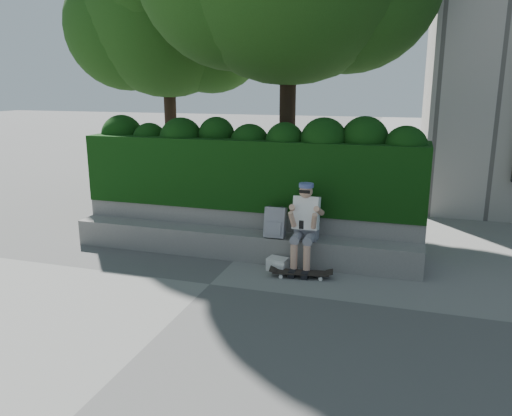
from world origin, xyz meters
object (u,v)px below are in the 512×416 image
(skateboard, at_px, (301,273))
(backpack_plaid, at_px, (275,222))
(person, at_px, (305,223))
(backpack_ground, at_px, (278,264))

(skateboard, height_order, backpack_plaid, backpack_plaid)
(person, height_order, skateboard, person)
(skateboard, bearing_deg, backpack_plaid, 129.31)
(person, xyz_separation_m, backpack_plaid, (-0.51, 0.08, -0.06))
(skateboard, distance_m, backpack_ground, 0.46)
(person, relative_size, skateboard, 1.57)
(person, bearing_deg, skateboard, -85.09)
(backpack_plaid, bearing_deg, backpack_ground, -67.13)
(person, bearing_deg, backpack_plaid, 170.87)
(person, xyz_separation_m, skateboard, (0.03, -0.40, -0.68))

